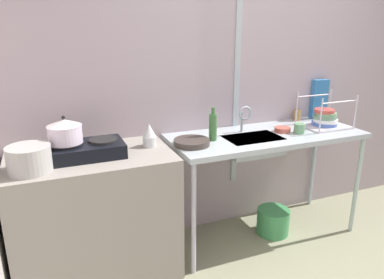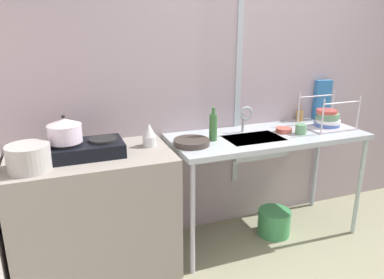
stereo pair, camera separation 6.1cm
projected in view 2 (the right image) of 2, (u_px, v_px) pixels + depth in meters
The scene contains 18 objects.
wall_back at pixel (252, 78), 3.13m from camera, with size 4.79×0.10×2.60m, color #A9989F.
wall_metal_strip at pixel (239, 64), 2.98m from camera, with size 0.05×0.01×2.08m, color #A6B1B6.
counter_concrete at pixel (96, 215), 2.57m from camera, with size 1.09×0.63×0.90m, color gray.
counter_sink at pixel (267, 142), 2.93m from camera, with size 1.58×0.63×0.90m.
stove at pixel (85, 149), 2.41m from camera, with size 0.49×0.30×0.11m.
pot_on_left_burner at pixel (65, 130), 2.33m from camera, with size 0.22×0.22×0.18m.
pot_beside_stove at pixel (29, 158), 2.16m from camera, with size 0.25×0.25×0.16m.
percolator at pixel (149, 135), 2.60m from camera, with size 0.10×0.10×0.17m.
sink_basin at pixel (253, 146), 2.83m from camera, with size 0.44×0.29×0.13m, color #A6B1B6.
faucet at pixel (245, 115), 2.89m from camera, with size 0.11×0.07×0.22m.
frying_pan at pixel (192, 142), 2.64m from camera, with size 0.26×0.26×0.04m, color #39312C.
dish_rack at pixel (327, 120), 3.08m from camera, with size 0.38×0.32×0.29m.
cup_by_rack at pixel (301, 129), 2.90m from camera, with size 0.09×0.09×0.08m, color #609768.
small_bowl_on_drainboard at pixel (284, 130), 2.95m from camera, with size 0.13×0.13×0.04m, color #B75547.
bottle_by_sink at pixel (213, 127), 2.72m from camera, with size 0.06×0.06×0.25m.
cereal_box at pixel (322, 100), 3.34m from camera, with size 0.15×0.06×0.36m, color teal.
utensil_jar at pixel (300, 115), 3.29m from camera, with size 0.06×0.06×0.23m.
bucket_on_floor at pixel (274, 222), 3.14m from camera, with size 0.28×0.28×0.22m, color #3B8D4F.
Camera 2 is at (-1.60, -1.21, 1.74)m, focal length 34.10 mm.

